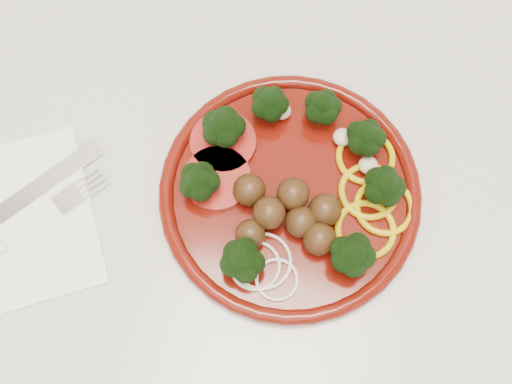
# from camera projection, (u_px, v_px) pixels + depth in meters

# --- Properties ---
(counter) EXTENTS (2.40, 0.60, 0.90)m
(counter) POSITION_uv_depth(u_px,v_px,m) (177.00, 278.00, 1.03)
(counter) COLOR silver
(counter) RESTS_ON ground
(plate) EXTENTS (0.24, 0.24, 0.05)m
(plate) POSITION_uv_depth(u_px,v_px,m) (292.00, 189.00, 0.59)
(plate) COLOR #4D0B05
(plate) RESTS_ON counter
(napkin) EXTENTS (0.22, 0.22, 0.00)m
(napkin) POSITION_uv_depth(u_px,v_px,m) (6.00, 225.00, 0.59)
(napkin) COLOR white
(napkin) RESTS_ON counter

